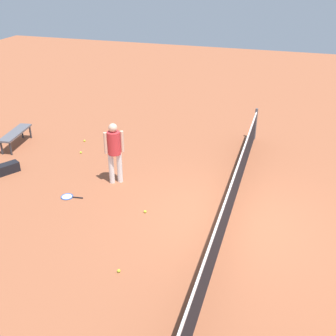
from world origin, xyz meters
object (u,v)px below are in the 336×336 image
object	(u,v)px
tennis_ball_midcourt	(119,271)
tennis_ball_near_player	(145,212)
tennis_racket_near_player	(68,197)
courtside_bench	(15,134)
tennis_ball_baseline	(84,141)
tennis_ball_by_net	(81,152)
equipment_bag	(3,170)
player_near_side	(114,148)

from	to	relation	value
tennis_ball_midcourt	tennis_ball_near_player	bearing A→B (deg)	-173.89
tennis_racket_near_player	courtside_bench	bearing A→B (deg)	-126.65
tennis_racket_near_player	tennis_ball_baseline	size ratio (longest dim) A/B	9.08
tennis_ball_by_net	courtside_bench	distance (m)	2.27
tennis_ball_midcourt	equipment_bag	xyz separation A→B (m)	(-2.77, -4.71, 0.11)
tennis_ball_baseline	equipment_bag	bearing A→B (deg)	-22.08
tennis_ball_near_player	equipment_bag	size ratio (longest dim) A/B	0.08
tennis_ball_near_player	equipment_bag	xyz separation A→B (m)	(-0.67, -4.48, 0.11)
tennis_racket_near_player	courtside_bench	distance (m)	3.98
tennis_ball_midcourt	tennis_ball_by_net	bearing A→B (deg)	-144.69
player_near_side	tennis_ball_baseline	xyz separation A→B (m)	(-2.20, -2.11, -0.98)
tennis_ball_by_net	tennis_ball_midcourt	distance (m)	5.69
tennis_ball_midcourt	courtside_bench	world-z (taller)	courtside_bench
tennis_ball_by_net	tennis_ball_midcourt	bearing A→B (deg)	35.31
tennis_racket_near_player	tennis_ball_baseline	distance (m)	3.53
tennis_ball_near_player	tennis_ball_by_net	distance (m)	3.97
player_near_side	tennis_ball_midcourt	bearing A→B (deg)	24.36
tennis_ball_by_net	tennis_ball_baseline	bearing A→B (deg)	-159.63
tennis_ball_near_player	tennis_ball_by_net	xyz separation A→B (m)	(-2.53, -3.06, 0.00)
tennis_ball_near_player	courtside_bench	bearing A→B (deg)	-114.79
tennis_ball_baseline	player_near_side	bearing A→B (deg)	43.83
courtside_bench	equipment_bag	world-z (taller)	courtside_bench
player_near_side	tennis_ball_baseline	distance (m)	3.20
tennis_ball_near_player	tennis_ball_by_net	bearing A→B (deg)	-129.60
tennis_ball_midcourt	tennis_ball_baseline	bearing A→B (deg)	-146.74
tennis_ball_baseline	equipment_bag	size ratio (longest dim) A/B	0.08
tennis_racket_near_player	equipment_bag	distance (m)	2.43
player_near_side	tennis_ball_midcourt	distance (m)	3.75
tennis_racket_near_player	tennis_ball_by_net	distance (m)	2.62
tennis_ball_near_player	tennis_ball_baseline	distance (m)	4.78
tennis_ball_near_player	tennis_ball_midcourt	xyz separation A→B (m)	(2.11, 0.23, 0.00)
tennis_racket_near_player	tennis_ball_near_player	world-z (taller)	tennis_ball_near_player
tennis_ball_baseline	equipment_bag	world-z (taller)	equipment_bag
tennis_ball_midcourt	courtside_bench	distance (m)	7.17
tennis_ball_midcourt	courtside_bench	xyz separation A→B (m)	(-4.56, -5.53, 0.38)
player_near_side	tennis_ball_near_player	size ratio (longest dim) A/B	25.76
equipment_bag	courtside_bench	bearing A→B (deg)	-155.32
tennis_ball_by_net	equipment_bag	xyz separation A→B (m)	(1.87, -1.42, 0.11)
tennis_ball_near_player	equipment_bag	world-z (taller)	equipment_bag
equipment_bag	tennis_ball_near_player	bearing A→B (deg)	81.55
tennis_racket_near_player	tennis_ball_by_net	world-z (taller)	tennis_ball_by_net
tennis_ball_near_player	tennis_ball_baseline	world-z (taller)	same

